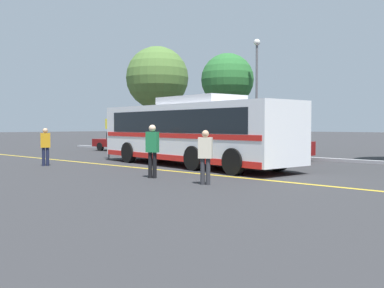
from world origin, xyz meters
The scene contains 14 objects.
ground_plane centered at (0.00, 0.00, 0.00)m, with size 220.00×220.00×0.00m, color #2D2D30.
lane_strip_0 centered at (-0.93, -2.64, 0.00)m, with size 0.20×30.86×0.01m, color gold.
curb_strip centered at (-0.93, 6.40, 0.07)m, with size 38.86×0.36×0.15m, color #99999E.
transit_bus centered at (-0.91, -0.44, 1.58)m, with size 11.39×4.09×3.09m.
parked_car_0 centered at (-12.47, 4.86, 0.68)m, with size 4.92×1.94×1.33m.
parked_car_1 centered at (-5.75, 4.48, 0.79)m, with size 4.45×2.16×1.60m.
parked_car_2 centered at (-0.40, 4.93, 0.75)m, with size 4.56×1.85×1.46m.
pedestrian_0 centered at (-5.84, -4.86, 0.97)m, with size 0.39×0.47×1.71m.
pedestrian_1 centered at (3.70, -4.87, 0.95)m, with size 0.47×0.40×1.67m.
pedestrian_2 centered at (1.21, -4.79, 1.06)m, with size 0.47×0.35×1.84m.
bus_stop_sign centered at (-7.34, -0.24, 1.42)m, with size 0.09×0.40×2.24m.
street_lamp centered at (-3.08, 7.75, 4.52)m, with size 0.40×0.40×7.10m.
tree_0 centered at (-5.57, 8.03, 4.80)m, with size 3.44×3.44×6.54m.
tree_2 centered at (-13.80, 9.43, 5.64)m, with size 4.99×4.99×8.14m.
Camera 1 is at (12.69, -15.24, 1.81)m, focal length 42.00 mm.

